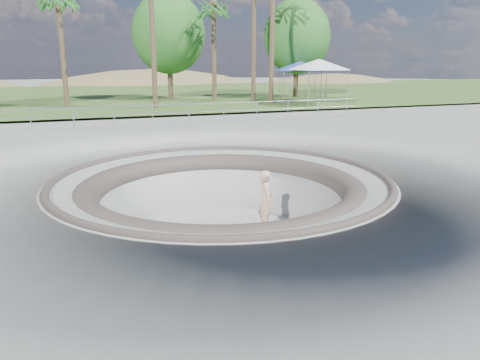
% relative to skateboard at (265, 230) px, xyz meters
% --- Properties ---
extents(ground, '(180.00, 180.00, 0.00)m').
position_rel_skateboard_xyz_m(ground, '(-1.45, 0.07, 1.83)').
color(ground, gray).
rests_on(ground, ground).
extents(skate_bowl, '(14.00, 14.00, 4.10)m').
position_rel_skateboard_xyz_m(skate_bowl, '(-1.45, 0.07, -0.00)').
color(skate_bowl, gray).
rests_on(skate_bowl, ground).
extents(grass_strip, '(180.00, 36.00, 0.12)m').
position_rel_skateboard_xyz_m(grass_strip, '(-1.45, 34.07, 2.05)').
color(grass_strip, '#3B5C25').
rests_on(grass_strip, ground).
extents(distant_hills, '(103.20, 45.00, 28.60)m').
position_rel_skateboard_xyz_m(distant_hills, '(2.32, 57.24, -5.19)').
color(distant_hills, brown).
rests_on(distant_hills, ground).
extents(safety_railing, '(25.00, 0.06, 1.03)m').
position_rel_skateboard_xyz_m(safety_railing, '(-1.45, 12.07, 2.52)').
color(safety_railing, '#969B9F').
rests_on(safety_railing, ground).
extents(skateboard, '(0.91, 0.57, 0.09)m').
position_rel_skateboard_xyz_m(skateboard, '(0.00, 0.00, 0.00)').
color(skateboard, brown).
rests_on(skateboard, ground).
extents(skater, '(0.61, 0.80, 1.97)m').
position_rel_skateboard_xyz_m(skater, '(0.00, -0.00, 1.00)').
color(skater, '#DFB390').
rests_on(skater, skateboard).
extents(canopy_white, '(6.54, 6.54, 3.31)m').
position_rel_skateboard_xyz_m(canopy_white, '(11.86, 18.07, 5.01)').
color(canopy_white, '#969B9F').
rests_on(canopy_white, ground).
extents(canopy_blue, '(5.87, 5.87, 3.13)m').
position_rel_skateboard_xyz_m(canopy_blue, '(12.10, 21.47, 4.85)').
color(canopy_blue, '#969B9F').
rests_on(canopy_blue, ground).
extents(palm_b, '(2.60, 2.60, 8.43)m').
position_rel_skateboard_xyz_m(palm_b, '(-5.71, 21.99, 9.19)').
color(palm_b, brown).
rests_on(palm_b, ground).
extents(palm_d, '(2.60, 2.60, 8.37)m').
position_rel_skateboard_xyz_m(palm_d, '(5.63, 23.90, 9.13)').
color(palm_d, brown).
rests_on(palm_d, ground).
extents(bushy_tree_mid, '(6.14, 5.58, 8.86)m').
position_rel_skateboard_xyz_m(bushy_tree_mid, '(2.78, 27.53, 7.49)').
color(bushy_tree_mid, brown).
rests_on(bushy_tree_mid, ground).
extents(bushy_tree_right, '(5.95, 5.41, 8.59)m').
position_rel_skateboard_xyz_m(bushy_tree_right, '(13.81, 25.59, 7.33)').
color(bushy_tree_right, brown).
rests_on(bushy_tree_right, ground).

